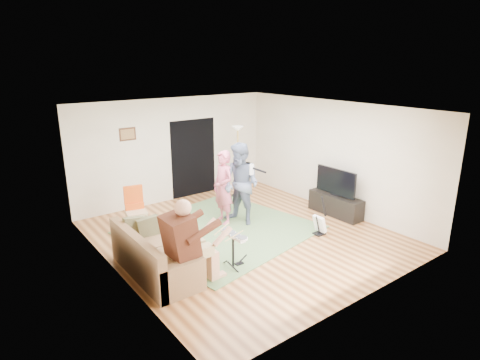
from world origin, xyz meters
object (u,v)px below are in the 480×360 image
Objects in this scene: guitar_spare at (320,224)px; torchiere_lamp at (238,149)px; tv_cabinet at (335,205)px; television at (336,181)px; drum_kit at (233,252)px; dining_chair at (136,216)px; sofa at (151,260)px; singer at (223,188)px; guitarist at (241,184)px.

guitar_spare is 0.44× the size of torchiere_lamp.
tv_cabinet is (1.06, -2.53, -1.08)m from torchiere_lamp.
television reaches higher than guitar_spare.
torchiere_lamp is 2.77m from television.
television is at bearing 9.86° from drum_kit.
guitar_spare is at bearing -92.03° from torchiere_lamp.
torchiere_lamp reaches higher than drum_kit.
television is at bearing -13.50° from dining_chair.
dining_chair is at bearing 154.80° from television.
television is at bearing -0.61° from sofa.
dining_chair reaches higher than drum_kit.
drum_kit is 0.60× the size of television.
guitar_spare is 3.28m from torchiere_lamp.
singer is (2.35, 1.18, 0.58)m from sofa.
sofa is 2.88m from guitarist.
torchiere_lamp is at bearing 135.15° from singer.
dining_chair is (-3.19, -0.55, -0.97)m from torchiere_lamp.
tv_cabinet is at bearing 0.00° from television.
dining_chair is at bearing -110.70° from singer.
guitar_spare reaches higher than tv_cabinet.
singer is 2.80m from tv_cabinet.
drum_kit is 0.36× the size of guitarist.
guitar_spare is (3.62, -0.61, -0.03)m from sofa.
singer is at bearing 59.97° from drum_kit.
guitar_spare is (2.33, 0.04, -0.05)m from drum_kit.
singer is 2.69m from television.
sofa is 4.79m from tv_cabinet.
torchiere_lamp is (3.73, 2.48, 1.06)m from sofa.
torchiere_lamp reaches higher than singer.
torchiere_lamp is 3.38m from dining_chair.
drum_kit is at bearing -127.90° from torchiere_lamp.
dining_chair is 0.71× the size of tv_cabinet.
singer is (1.06, 1.83, 0.55)m from drum_kit.
sofa is at bearing -86.60° from guitarist.
torchiere_lamp is at bearing 33.65° from sofa.
sofa is 1.19× the size of singer.
torchiere_lamp reaches higher than guitar_spare.
television is at bearing -68.17° from torchiere_lamp.
guitar_spare is at bearing -9.63° from sofa.
dining_chair is at bearing 140.47° from guitar_spare.
drum_kit is 0.35× the size of torchiere_lamp.
guitarist reaches higher than dining_chair.
torchiere_lamp is (0.11, 3.09, 1.08)m from guitar_spare.
tv_cabinet is at bearing 50.06° from guitarist.
television is (2.09, -0.97, -0.08)m from guitarist.
television is at bearing 180.00° from tv_cabinet.
drum_kit is 0.79× the size of guitar_spare.
guitarist is (0.30, -0.26, 0.09)m from singer.
sofa is 1.44m from drum_kit.
dining_chair is (-2.11, 1.01, -0.58)m from guitarist.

